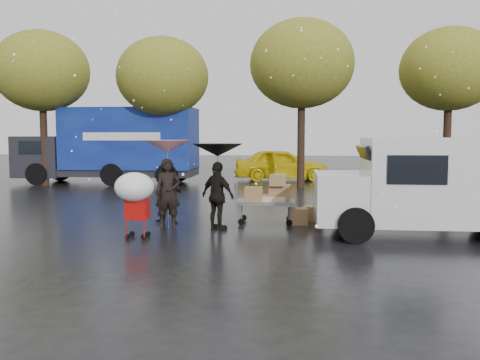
# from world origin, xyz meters

# --- Properties ---
(ground) EXTENTS (90.00, 90.00, 0.00)m
(ground) POSITION_xyz_m (0.00, 0.00, 0.00)
(ground) COLOR black
(ground) RESTS_ON ground
(person_pink) EXTENTS (0.70, 0.55, 1.69)m
(person_pink) POSITION_xyz_m (-0.84, 0.16, 0.84)
(person_pink) COLOR black
(person_pink) RESTS_ON ground
(person_middle) EXTENTS (0.88, 0.75, 1.57)m
(person_middle) POSITION_xyz_m (-0.97, 0.76, 0.79)
(person_middle) COLOR black
(person_middle) RESTS_ON ground
(person_black) EXTENTS (1.02, 0.86, 1.63)m
(person_black) POSITION_xyz_m (0.41, 0.01, 0.81)
(person_black) COLOR black
(person_black) RESTS_ON ground
(umbrella_pink) EXTENTS (1.15, 1.15, 2.13)m
(umbrella_pink) POSITION_xyz_m (-0.84, 0.16, 1.98)
(umbrella_pink) COLOR #4C4C4C
(umbrella_pink) RESTS_ON ground
(umbrella_black) EXTENTS (1.21, 1.21, 2.06)m
(umbrella_black) POSITION_xyz_m (0.41, 0.01, 1.90)
(umbrella_black) COLOR #4C4C4C
(umbrella_black) RESTS_ON ground
(vendor_cart) EXTENTS (1.52, 0.80, 1.27)m
(vendor_cart) POSITION_xyz_m (1.58, 1.00, 0.73)
(vendor_cart) COLOR slate
(vendor_cart) RESTS_ON ground
(shopping_cart) EXTENTS (0.84, 0.84, 1.46)m
(shopping_cart) POSITION_xyz_m (-1.19, -1.32, 1.06)
(shopping_cart) COLOR #BC0E0A
(shopping_cart) RESTS_ON ground
(white_van) EXTENTS (4.91, 2.18, 2.20)m
(white_van) POSITION_xyz_m (5.31, -0.23, 1.16)
(white_van) COLOR silver
(white_van) RESTS_ON ground
(blue_truck) EXTENTS (8.30, 2.60, 3.50)m
(blue_truck) POSITION_xyz_m (-6.18, 11.08, 1.76)
(blue_truck) COLOR navy
(blue_truck) RESTS_ON ground
(box_ground_near) EXTENTS (0.51, 0.44, 0.41)m
(box_ground_near) POSITION_xyz_m (2.31, 0.92, 0.21)
(box_ground_near) COLOR brown
(box_ground_near) RESTS_ON ground
(box_ground_far) EXTENTS (0.58, 0.50, 0.39)m
(box_ground_far) POSITION_xyz_m (2.72, 1.53, 0.19)
(box_ground_far) COLOR brown
(box_ground_far) RESTS_ON ground
(yellow_taxi) EXTENTS (4.89, 2.49, 1.59)m
(yellow_taxi) POSITION_xyz_m (1.59, 13.42, 0.80)
(yellow_taxi) COLOR yellow
(yellow_taxi) RESTS_ON ground
(tree_row) EXTENTS (21.60, 4.40, 7.12)m
(tree_row) POSITION_xyz_m (-0.47, 10.00, 5.02)
(tree_row) COLOR black
(tree_row) RESTS_ON ground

